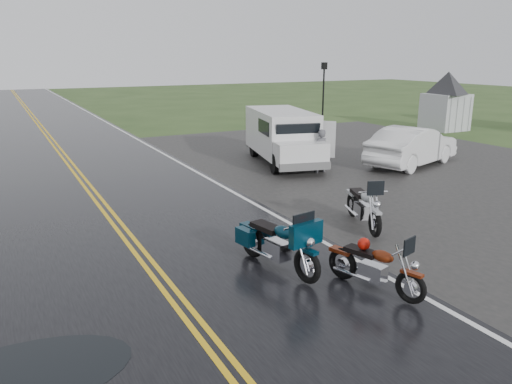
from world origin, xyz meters
The scene contains 11 objects.
ground centered at (0.00, 0.00, 0.00)m, with size 120.00×120.00×0.00m, color #2D471E.
road centered at (0.00, 10.00, 0.02)m, with size 8.00×100.00×0.04m, color black.
parking_pad centered at (11.00, 5.00, 0.01)m, with size 14.00×24.00×0.03m, color black.
visitor_center centered at (20.00, 12.00, 2.40)m, with size 16.00×10.00×4.80m, color #A8AAAD, non-canonical shape.
motorcycle_red centered at (3.40, -2.38, 0.56)m, with size 0.69×1.90×1.12m, color #611F0B, non-canonical shape.
motorcycle_teal centered at (2.30, -0.94, 0.66)m, with size 0.81×2.23×1.32m, color #042636, non-canonical shape.
motorcycle_silver centered at (4.98, 0.34, 0.64)m, with size 0.78×2.16×1.27m, color #94989B, non-canonical shape.
van_white centered at (6.18, 6.96, 1.03)m, with size 1.97×5.24×2.06m, color silver, non-canonical shape.
person_at_van centered at (7.68, 6.39, 0.77)m, with size 0.56×0.37×1.54m, color #4D4D52.
sedan_white centered at (11.45, 5.80, 0.74)m, with size 1.56×4.46×1.47m, color silver.
lamp_post_far_right centered at (13.16, 14.06, 1.87)m, with size 0.32×0.32×3.75m, color black, non-canonical shape.
Camera 1 is at (-2.39, -7.87, 4.07)m, focal length 35.00 mm.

